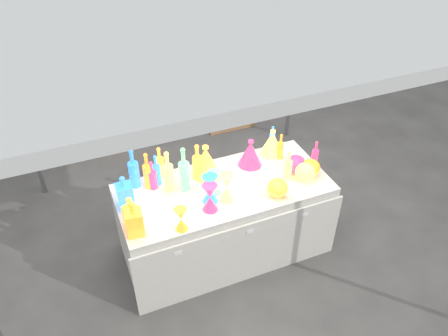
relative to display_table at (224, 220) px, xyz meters
name	(u,v)px	position (x,y,z in m)	size (l,w,h in m)	color
ground	(224,247)	(0.00, 0.01, -0.37)	(80.00, 80.00, 0.00)	#5D5A56
display_table	(224,220)	(0.00, 0.00, 0.00)	(1.84, 0.83, 0.75)	silver
cardboard_box_closed	(105,129)	(-0.69, 2.27, -0.20)	(0.47, 0.34, 0.34)	#A8754C
cardboard_box_flat	(227,121)	(0.90, 2.09, -0.35)	(0.62, 0.44, 0.05)	#A8754C
bottle_0	(160,162)	(-0.45, 0.36, 0.52)	(0.08, 0.08, 0.30)	red
bottle_1	(133,168)	(-0.68, 0.31, 0.56)	(0.09, 0.09, 0.37)	green
bottle_2	(147,171)	(-0.58, 0.25, 0.55)	(0.08, 0.08, 0.35)	gold
bottle_3	(152,175)	(-0.55, 0.23, 0.51)	(0.07, 0.07, 0.27)	#1C3DA5
bottle_4	(168,171)	(-0.43, 0.16, 0.57)	(0.09, 0.09, 0.38)	#126C75
bottle_5	(184,169)	(-0.31, 0.11, 0.59)	(0.09, 0.09, 0.42)	#A3207F
bottle_6	(197,162)	(-0.16, 0.21, 0.55)	(0.09, 0.09, 0.34)	red
bottle_7	(156,170)	(-0.50, 0.27, 0.52)	(0.07, 0.07, 0.29)	green
decanter_0	(131,210)	(-0.81, -0.12, 0.50)	(0.10, 0.10, 0.25)	red
decanter_1	(134,218)	(-0.81, -0.23, 0.52)	(0.13, 0.13, 0.30)	gold
decanter_2	(124,191)	(-0.81, 0.09, 0.52)	(0.12, 0.12, 0.29)	green
hourglass_0	(181,219)	(-0.48, -0.33, 0.47)	(0.10, 0.10, 0.20)	gold
hourglass_1	(210,198)	(-0.21, -0.21, 0.50)	(0.12, 0.12, 0.25)	#1C3DA5
hourglass_2	(226,188)	(-0.04, -0.15, 0.50)	(0.12, 0.12, 0.25)	#126C75
hourglass_3	(214,182)	(-0.10, -0.03, 0.49)	(0.11, 0.11, 0.22)	#A3207F
hourglass_5	(210,189)	(-0.17, -0.11, 0.50)	(0.13, 0.13, 0.25)	green
globe_0	(277,189)	(0.36, -0.26, 0.45)	(0.17, 0.17, 0.14)	red
globe_1	(305,173)	(0.68, -0.16, 0.44)	(0.17, 0.17, 0.14)	#126C75
globe_2	(310,168)	(0.76, -0.12, 0.44)	(0.17, 0.17, 0.13)	gold
globe_3	(296,165)	(0.66, -0.03, 0.45)	(0.17, 0.17, 0.14)	#1C3DA5
lampshade_0	(207,167)	(-0.09, 0.17, 0.49)	(0.20, 0.20, 0.23)	#DEFF35
lampshade_1	(206,160)	(-0.07, 0.24, 0.52)	(0.25, 0.25, 0.29)	#DEFF35
lampshade_2	(250,153)	(0.34, 0.21, 0.50)	(0.22, 0.22, 0.26)	#1C3DA5
lampshade_3	(272,142)	(0.59, 0.29, 0.50)	(0.21, 0.21, 0.25)	#126C75
bottle_8	(272,137)	(0.64, 0.37, 0.50)	(0.05, 0.05, 0.24)	green
bottle_9	(280,146)	(0.63, 0.20, 0.51)	(0.06, 0.06, 0.26)	gold
bottle_10	(315,154)	(0.86, -0.02, 0.51)	(0.06, 0.06, 0.26)	#1C3DA5
bottle_11	(288,165)	(0.55, -0.09, 0.52)	(0.06, 0.06, 0.29)	#126C75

